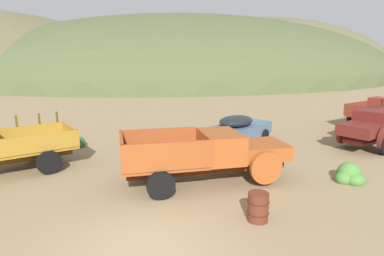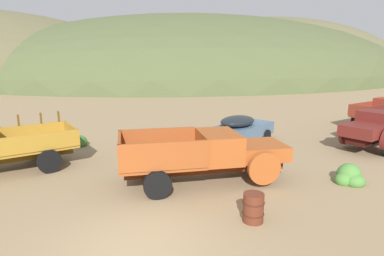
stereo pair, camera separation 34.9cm
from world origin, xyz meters
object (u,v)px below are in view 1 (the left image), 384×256
truck_oxide_orange (215,155)px  truck_oxblood (377,126)px  oil_drum_spare (258,207)px  car_chalk_blue (240,128)px

truck_oxide_orange → truck_oxblood: bearing=16.7°
truck_oxide_orange → truck_oxblood: size_ratio=0.96×
oil_drum_spare → truck_oxide_orange: bearing=77.5°
truck_oxblood → oil_drum_spare: bearing=6.9°
oil_drum_spare → car_chalk_blue: bearing=54.5°
truck_oxblood → car_chalk_blue: bearing=-43.1°
car_chalk_blue → truck_oxblood: (6.04, -4.14, 0.22)m
car_chalk_blue → truck_oxblood: truck_oxblood is taller
truck_oxblood → oil_drum_spare: truck_oxblood is taller
car_chalk_blue → truck_oxblood: bearing=-53.4°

